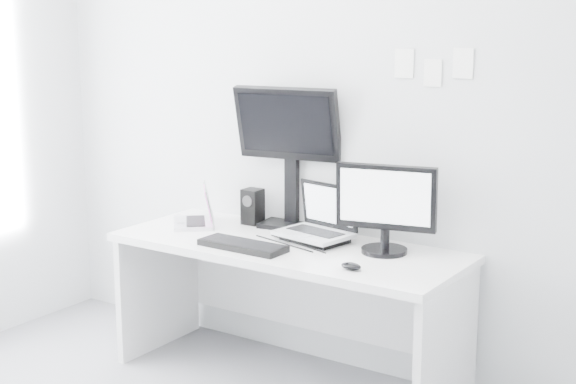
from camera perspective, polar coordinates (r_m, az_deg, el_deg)
name	(u,v)px	position (r m, az deg, el deg)	size (l,w,h in m)	color
back_wall	(324,113)	(4.40, 2.47, 5.33)	(3.60, 3.60, 0.00)	#B7B9BC
desk	(287,313)	(4.33, -0.07, -8.17)	(1.80, 0.70, 0.73)	white
macbook	(193,204)	(4.60, -6.42, -0.83)	(0.30, 0.23, 0.23)	silver
speaker	(253,206)	(4.60, -2.40, -0.98)	(0.10, 0.10, 0.19)	black
dell_laptop	(313,213)	(4.23, 1.73, -1.42)	(0.36, 0.28, 0.30)	silver
rear_monitor	(289,156)	(4.47, 0.10, 2.46)	(0.57, 0.21, 0.78)	black
samsung_monitor	(385,208)	(4.04, 6.57, -1.06)	(0.48, 0.22, 0.44)	black
keyboard	(243,246)	(4.14, -3.07, -3.62)	(0.45, 0.16, 0.03)	black
mouse	(351,266)	(3.81, 4.27, -5.01)	(0.10, 0.06, 0.03)	black
wall_note_0	(404,63)	(4.15, 7.83, 8.59)	(0.10, 0.00, 0.14)	white
wall_note_1	(433,73)	(4.09, 9.72, 7.92)	(0.09, 0.00, 0.13)	white
wall_note_2	(463,63)	(4.03, 11.71, 8.50)	(0.10, 0.00, 0.14)	white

